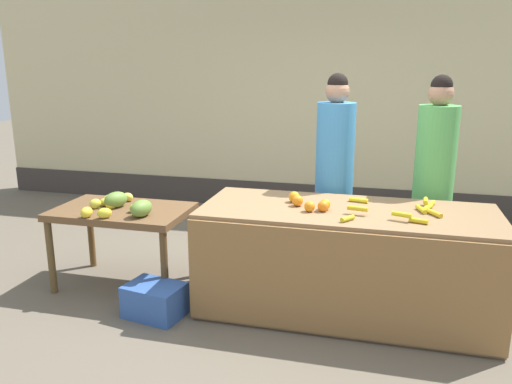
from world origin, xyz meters
name	(u,v)px	position (x,y,z in m)	size (l,w,h in m)	color
ground_plane	(278,302)	(0.00, 0.00, 0.00)	(24.00, 24.00, 0.00)	#665B4C
market_wall_back	(326,101)	(0.00, 2.87, 1.45)	(9.54, 0.23, 2.97)	beige
fruit_stall_counter	(345,261)	(0.54, -0.01, 0.42)	(2.26, 0.93, 0.85)	olive
side_table_wooden	(122,218)	(-1.40, 0.00, 0.63)	(1.15, 0.72, 0.71)	brown
banana_bunch_pile	(402,209)	(0.94, 0.00, 0.88)	(0.72, 0.67, 0.07)	gold
orange_pile	(309,202)	(0.24, -0.04, 0.89)	(0.35, 0.32, 0.09)	orange
mango_papaya_pile	(120,204)	(-1.37, -0.06, 0.77)	(0.65, 0.66, 0.14)	#E5D94B
vendor_woman_blue_shirt	(334,177)	(0.36, 0.70, 0.94)	(0.34, 0.34, 1.86)	#33333D
vendor_woman_green_shirt	(433,183)	(1.21, 0.73, 0.93)	(0.34, 0.34, 1.85)	#33333D
produce_crate	(155,300)	(-0.89, -0.47, 0.13)	(0.44, 0.32, 0.26)	#3359A5
produce_sack	(237,242)	(-0.57, 0.73, 0.22)	(0.36, 0.30, 0.45)	maroon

